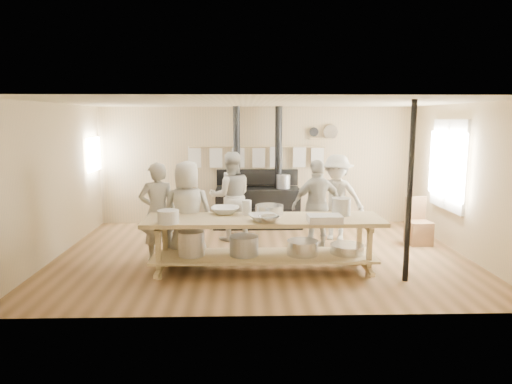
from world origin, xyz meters
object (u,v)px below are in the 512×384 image
stove (257,203)px  cook_left (231,196)px  cook_far_left (158,212)px  cook_center (188,212)px  roasting_pan (325,219)px  cook_by_window (336,198)px  chair (418,230)px  cook_right (317,205)px  prep_table (263,239)px

stove → cook_left: stove is taller
cook_far_left → cook_left: bearing=-144.8°
cook_far_left → cook_center: cook_center is taller
stove → roasting_pan: size_ratio=5.34×
cook_by_window → chair: size_ratio=1.90×
stove → cook_far_left: size_ratio=1.58×
cook_far_left → chair: cook_far_left is taller
chair → roasting_pan: (-2.11, -1.84, 0.65)m
cook_left → cook_right: 1.72m
roasting_pan → chair: bearing=41.2°
prep_table → roasting_pan: (0.88, -0.33, 0.38)m
stove → chair: stove is taller
stove → roasting_pan: bearing=-75.3°
roasting_pan → cook_left: bearing=122.4°
prep_table → cook_right: 1.59m
cook_center → cook_right: 2.33m
cook_by_window → roasting_pan: cook_by_window is taller
cook_center → stove: bearing=-114.5°
cook_far_left → chair: size_ratio=1.88×
cook_right → roasting_pan: cook_right is taller
stove → cook_left: 1.28m
cook_right → cook_by_window: 0.84m
chair → cook_by_window: bearing=161.6°
cook_left → cook_far_left: bearing=39.8°
cook_right → cook_by_window: (0.48, 0.69, 0.02)m
cook_center → cook_right: (2.22, 0.69, -0.03)m
cook_by_window → cook_right: bearing=-105.3°
stove → cook_by_window: stove is taller
prep_table → roasting_pan: size_ratio=7.40×
prep_table → cook_far_left: cook_far_left is taller
chair → roasting_pan: size_ratio=1.80×
cook_left → cook_center: bearing=56.5°
cook_far_left → stove: bearing=-138.5°
stove → chair: size_ratio=2.97×
cook_right → roasting_pan: size_ratio=3.34×
cook_left → cook_right: bearing=146.5°
cook_right → chair: (1.97, 0.33, -0.55)m
prep_table → cook_by_window: size_ratio=2.17×
stove → roasting_pan: (0.88, -3.35, 0.38)m
stove → chair: 3.36m
prep_table → cook_left: cook_left is taller
prep_table → cook_right: (1.02, 1.19, 0.29)m
cook_center → cook_by_window: (2.70, 1.38, -0.01)m
cook_far_left → cook_left: (1.16, 1.31, 0.04)m
prep_table → roasting_pan: roasting_pan is taller
cook_center → cook_left: bearing=-113.9°
stove → prep_table: size_ratio=0.72×
prep_table → cook_right: bearing=49.4°
stove → cook_far_left: bearing=-125.3°
cook_left → cook_by_window: bearing=170.4°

